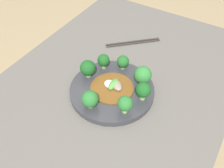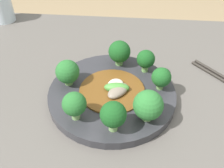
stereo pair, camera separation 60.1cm
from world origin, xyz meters
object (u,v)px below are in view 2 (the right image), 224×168
Objects in this scene: broccoli_southwest at (146,59)px; broccoli_south at (119,52)px; plate at (112,94)px; broccoli_northwest at (148,105)px; drinking_glass at (1,6)px; stirfry_center at (114,89)px; broccoli_northeast at (74,104)px; broccoli_north at (113,115)px; broccoli_east at (68,72)px; broccoli_west at (161,78)px.

broccoli_south is (0.06, -0.02, 0.00)m from broccoli_southwest.
broccoli_southwest is (-0.07, -0.08, 0.04)m from plate.
plate is 0.11m from broccoli_northwest.
drinking_glass reaches higher than plate.
stirfry_center is at bearing -45.99° from broccoli_northwest.
broccoli_northeast is 0.97× the size of broccoli_south.
broccoli_north is 0.07m from broccoli_northwest.
plate is 4.57× the size of broccoli_northeast.
plate is 0.11m from broccoli_south.
broccoli_north is 0.99× the size of broccoli_northwest.
broccoli_northwest is at bearing 138.32° from drinking_glass.
stirfry_center is (-0.01, 0.00, 0.02)m from plate.
broccoli_south is at bearing -111.46° from broccoli_northeast.
broccoli_north reaches higher than stirfry_center.
broccoli_east is at bearing -70.45° from broccoli_northeast.
broccoli_south is (-0.11, -0.08, 0.00)m from broccoli_east.
broccoli_east reaches higher than broccoli_southwest.
broccoli_northeast is 0.61× the size of drinking_glass.
plate is 0.51m from drinking_glass.
broccoli_south is at bearing -40.46° from broccoli_west.
drinking_glass is (0.32, -0.42, -0.01)m from broccoli_northeast.
plate is 4.32× the size of broccoli_north.
broccoli_south is 0.10m from stirfry_center.
stirfry_center is at bearing -129.56° from broccoli_northeast.
drinking_glass reaches higher than broccoli_west.
stirfry_center is (0.00, 0.10, -0.03)m from broccoli_south.
broccoli_southwest is at bearing -108.08° from broccoli_north.
broccoli_northwest is 0.65× the size of drinking_glass.
stirfry_center is (0.01, -0.10, -0.03)m from broccoli_north.
broccoli_south reaches higher than broccoli_southwest.
broccoli_south is (-0.01, -0.10, 0.05)m from plate.
broccoli_east is 0.91× the size of broccoli_northwest.
broccoli_northeast is at bearing 4.51° from broccoli_northwest.
broccoli_southwest is 1.07× the size of broccoli_west.
broccoli_north is at bearing 90.80° from broccoli_south.
broccoli_northwest is (0.03, 0.09, 0.01)m from broccoli_west.
drinking_glass reaches higher than broccoli_northeast.
broccoli_northeast is 0.43× the size of stirfry_center.
broccoli_north is 0.16m from broccoli_east.
broccoli_north is 1.02× the size of broccoli_south.
stirfry_center is (0.07, -0.07, -0.03)m from broccoli_northwest.
plate is 0.11m from broccoli_southwest.
broccoli_west is 0.10m from broccoli_northwest.
stirfry_center reaches higher than plate.
drinking_glass is (0.39, -0.23, -0.00)m from broccoli_south.
drinking_glass is at bearing -32.95° from broccoli_west.
broccoli_north is 0.11m from stirfry_center.
broccoli_south is at bearing 149.11° from drinking_glass.
broccoli_northwest reaches higher than broccoli_west.
broccoli_west is at bearing -148.63° from broccoli_northeast.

